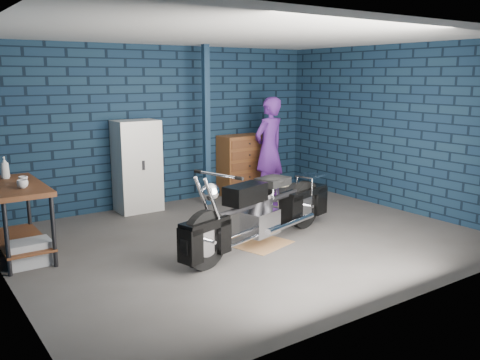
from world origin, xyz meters
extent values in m
plane|color=#454341|center=(0.00, 0.00, 0.00)|extent=(6.00, 6.00, 0.00)
cube|color=#0F2134|center=(0.00, 2.50, 1.35)|extent=(6.00, 0.02, 2.70)
cube|color=#0F2134|center=(3.00, 0.00, 1.35)|extent=(0.02, 5.00, 2.70)
cube|color=silver|center=(0.00, 0.00, 2.70)|extent=(6.00, 5.00, 0.02)
cube|color=#12253A|center=(0.55, 1.95, 1.35)|extent=(0.10, 0.10, 2.70)
cube|color=#5A311B|center=(-2.68, 1.04, 0.46)|extent=(0.60, 1.40, 0.91)
cube|color=brown|center=(0.05, -0.32, 0.00)|extent=(0.84, 0.71, 0.01)
imported|color=#502079|center=(1.67, 1.66, 0.92)|extent=(0.74, 0.57, 1.83)
cube|color=#93969B|center=(-2.66, 0.64, 0.15)|extent=(0.47, 0.34, 0.29)
cube|color=silver|center=(-0.60, 2.23, 0.75)|extent=(0.70, 0.50, 1.49)
cube|color=brown|center=(1.48, 2.23, 0.56)|extent=(0.84, 0.46, 1.12)
imported|color=beige|center=(-2.66, 0.75, 0.96)|extent=(0.14, 0.14, 0.10)
imported|color=beige|center=(-2.60, 0.96, 0.96)|extent=(0.13, 0.13, 0.10)
imported|color=#93969B|center=(-2.71, 1.47, 1.05)|extent=(0.14, 0.14, 0.28)
camera|label=1|loc=(-3.84, -5.43, 2.19)|focal=38.00mm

